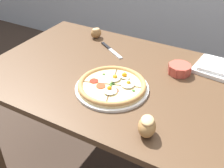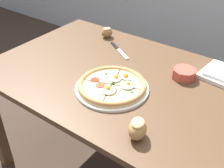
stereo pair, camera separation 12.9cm
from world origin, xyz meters
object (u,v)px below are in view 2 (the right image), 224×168
Objects in this scene: dining_table at (132,94)px; bread_piece_mid at (137,128)px; pizza at (112,86)px; knife_main at (119,50)px; bread_piece_near at (107,32)px; ramekin_bowl at (184,73)px.

bread_piece_mid is at bearing -54.94° from dining_table.
knife_main is (-0.20, 0.34, -0.02)m from pizza.
dining_table is 4.37× the size of pizza.
bread_piece_near is at bearing 141.35° from dining_table.
pizza is at bearing -128.17° from ramekin_bowl.
bread_piece_mid is at bearing -45.67° from bread_piece_near.
ramekin_bowl is at bearing 93.58° from bread_piece_mid.
dining_table is 12.71× the size of ramekin_bowl.
dining_table is 0.33m from knife_main.
ramekin_bowl is at bearing 40.65° from dining_table.
bread_piece_mid reaches higher than bread_piece_near.
knife_main is (-0.42, 0.05, -0.02)m from ramekin_bowl.
bread_piece_near is 0.44× the size of knife_main.
dining_table is 13.95× the size of bread_piece_mid.
knife_main is at bearing 130.61° from bread_piece_mid.
bread_piece_mid is at bearing -86.42° from ramekin_bowl.
dining_table is 0.41m from bread_piece_mid.
bread_piece_near is (-0.59, 0.15, 0.01)m from ramekin_bowl.
pizza reaches higher than dining_table.
dining_table is 0.53m from bread_piece_near.
bread_piece_near is 0.89m from bread_piece_mid.
bread_piece_near is at bearing 165.42° from ramekin_bowl.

